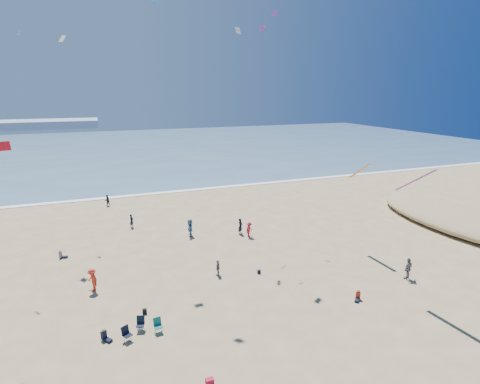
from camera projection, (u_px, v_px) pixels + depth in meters
name	position (u px, v px, depth m)	size (l,w,h in m)	color
ocean	(121.00, 149.00, 103.02)	(220.00, 100.00, 0.06)	#476B84
surf_line	(143.00, 195.00, 57.93)	(220.00, 1.20, 0.08)	white
standing_flyers	(203.00, 268.00, 32.16)	(32.87, 44.28, 1.95)	#B31931
seated_group	(225.00, 340.00, 23.61)	(23.08, 31.96, 0.84)	white
chair_cluster	(142.00, 328.00, 24.66)	(2.74, 1.58, 1.00)	black
white_tote	(140.00, 327.00, 25.27)	(0.35, 0.20, 0.40)	white
black_backpack	(145.00, 311.00, 27.07)	(0.30, 0.22, 0.38)	black
cooler	(210.00, 381.00, 20.64)	(0.45, 0.30, 0.30)	#AF1933
navy_bag	(259.00, 272.00, 33.03)	(0.28, 0.18, 0.34)	black
kites_aloft	(292.00, 102.00, 28.18)	(44.85, 43.61, 24.88)	#E5411A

